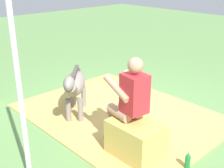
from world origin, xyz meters
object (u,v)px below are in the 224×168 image
Objects in this scene: soda_bottle at (188,161)px; pony_standing at (75,85)px; tent_pole_left at (20,97)px; hay_bale at (136,139)px; person_seated at (129,100)px.

pony_standing is at bearing 4.19° from soda_bottle.
soda_bottle is at bearing -127.38° from tent_pole_left.
pony_standing is (1.47, -0.08, 0.33)m from hay_bale.
person_seated is 0.63× the size of tent_pole_left.
hay_bale is 0.65× the size of pony_standing.
person_seated is 5.36× the size of soda_bottle.
hay_bale is 1.65m from tent_pole_left.
hay_bale reaches higher than soda_bottle.
hay_bale is at bearing 176.70° from pony_standing.
soda_bottle is (-2.14, -0.16, -0.45)m from pony_standing.
hay_bale is 0.54m from person_seated.
person_seated is 1.42m from tent_pole_left.
soda_bottle is at bearing -175.81° from pony_standing.
soda_bottle is at bearing -164.99° from person_seated.
person_seated is (0.17, -0.02, 0.52)m from hay_bale.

